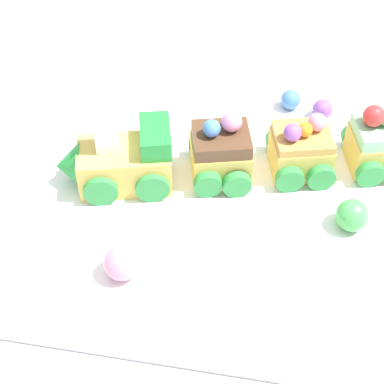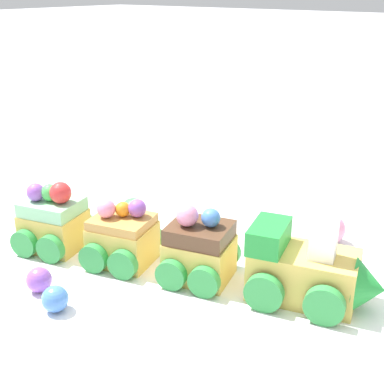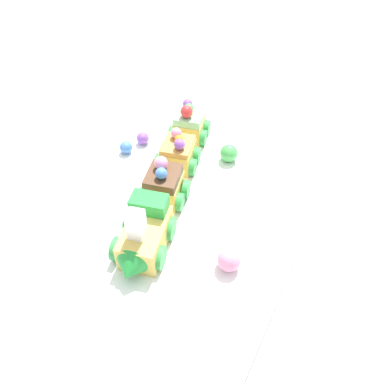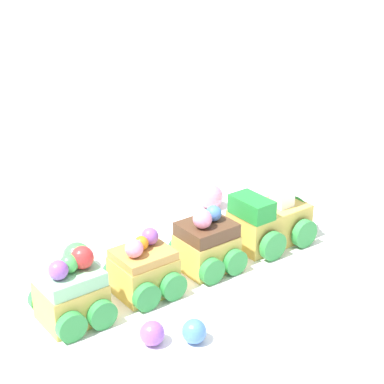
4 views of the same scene
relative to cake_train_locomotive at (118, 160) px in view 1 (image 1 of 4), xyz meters
name	(u,v)px [view 1 (image 1 of 4)]	position (x,y,z in m)	size (l,w,h in m)	color
ground_plane	(236,203)	(-0.12, 0.00, -0.04)	(10.00, 10.00, 0.00)	#B2B2B7
display_board	(236,199)	(-0.12, 0.00, -0.03)	(0.74, 0.37, 0.01)	white
cake_train_locomotive	(118,160)	(0.00, 0.00, 0.00)	(0.12, 0.09, 0.08)	#E0BC56
cake_car_chocolate	(221,154)	(-0.10, -0.03, 0.00)	(0.07, 0.08, 0.07)	#E0BC56
cake_car_caramel	(301,151)	(-0.17, -0.05, 0.00)	(0.07, 0.08, 0.06)	#E0BC56
cake_car_mint	(380,143)	(-0.25, -0.07, 0.00)	(0.07, 0.08, 0.07)	#E0BC56
gumball_pink	(122,263)	(-0.03, 0.11, -0.01)	(0.03, 0.03, 0.03)	pink
gumball_blue	(291,99)	(-0.16, -0.14, -0.02)	(0.02, 0.02, 0.02)	#4C84E0
gumball_green	(352,215)	(-0.22, 0.02, -0.01)	(0.03, 0.03, 0.03)	#4CBC56
gumball_purple	(322,109)	(-0.19, -0.13, -0.01)	(0.02, 0.02, 0.02)	#9956C6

